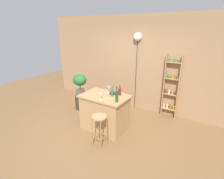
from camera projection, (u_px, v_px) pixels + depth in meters
name	position (u px, v px, depth m)	size (l,w,h in m)	color
ground	(98.00, 133.00, 4.26)	(12.00, 12.00, 0.00)	brown
back_wall	(135.00, 63.00, 5.34)	(6.40, 0.10, 2.80)	#997551
kitchen_counter	(105.00, 112.00, 4.35)	(1.14, 0.76, 0.89)	#A87F51
bar_stool	(99.00, 124.00, 3.68)	(0.32, 0.32, 0.70)	#997047
spice_shelf	(171.00, 87.00, 4.82)	(0.41, 0.12, 1.79)	tan
plant_stool	(81.00, 102.00, 5.52)	(0.35, 0.35, 0.43)	#2D2823
potted_plant	(80.00, 82.00, 5.30)	(0.43, 0.39, 0.68)	#514C47
bottle_sauce_amber	(120.00, 92.00, 4.19)	(0.07, 0.07, 0.25)	maroon
bottle_spirits_clear	(112.00, 93.00, 4.14)	(0.06, 0.06, 0.24)	#236638
bottle_soda_blue	(117.00, 96.00, 3.80)	(0.07, 0.07, 0.35)	#194C23
wine_glass_left	(100.00, 95.00, 3.91)	(0.07, 0.07, 0.16)	silver
wine_glass_center	(109.00, 88.00, 4.33)	(0.07, 0.07, 0.16)	silver
cookbook	(114.00, 93.00, 4.29)	(0.21, 0.15, 0.04)	black
pendant_globe_light	(138.00, 38.00, 4.96)	(0.23, 0.23, 2.30)	black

